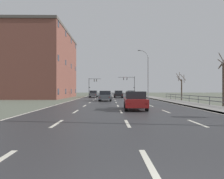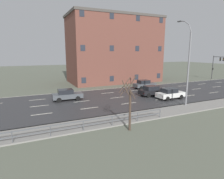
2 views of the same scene
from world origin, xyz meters
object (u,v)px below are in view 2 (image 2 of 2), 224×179
Objects in this scene: car_mid_centre at (152,91)px; brick_building at (114,49)px; traffic_signal_left at (217,64)px; car_near_right at (170,93)px; street_lamp_midground at (188,65)px; car_far_left at (67,95)px; car_near_left at (144,84)px.

car_mid_centre is 17.29m from brick_building.
brick_building is at bearing -108.88° from traffic_signal_left.
street_lamp_midground is at bearing -13.88° from car_near_right.
traffic_signal_left is at bearing 71.12° from brick_building.
street_lamp_midground is 1.81× the size of traffic_signal_left.
brick_building is (-13.46, 13.61, 6.43)m from car_far_left.
traffic_signal_left reaches higher than car_near_left.
street_lamp_midground is 12.89m from car_near_left.
car_far_left is (5.40, -37.17, -3.13)m from traffic_signal_left.
brick_building reaches higher than traffic_signal_left.
brick_building is (-8.06, -23.56, 3.30)m from traffic_signal_left.
street_lamp_midground reaches higher than traffic_signal_left.
car_near_left is (-8.35, 1.25, 0.00)m from car_near_right.
street_lamp_midground is 5.69m from car_near_right.
car_mid_centre and car_near_left have the same top height.
street_lamp_midground is 0.52× the size of brick_building.
traffic_signal_left is 26.08m from car_near_right.
street_lamp_midground is at bearing -1.98° from brick_building.
street_lamp_midground is 2.51× the size of car_far_left.
car_near_left is 12.34m from brick_building.
car_near_left is (-3.00, 14.87, 0.00)m from car_far_left.
car_far_left is at bearing -102.17° from car_mid_centre.
car_mid_centre is at bearing -177.14° from street_lamp_midground.
street_lamp_midground is 2.54× the size of car_mid_centre.
car_mid_centre is (2.56, 12.51, 0.00)m from car_far_left.
car_near_right and car_near_left have the same top height.
car_near_right is at bearing -7.39° from car_near_left.
car_far_left and car_mid_centre have the same top height.
car_far_left is 15.17m from car_near_left.
traffic_signal_left is at bearing 100.36° from car_far_left.
car_near_left is 0.20× the size of brick_building.
car_near_right is 19.88m from brick_building.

